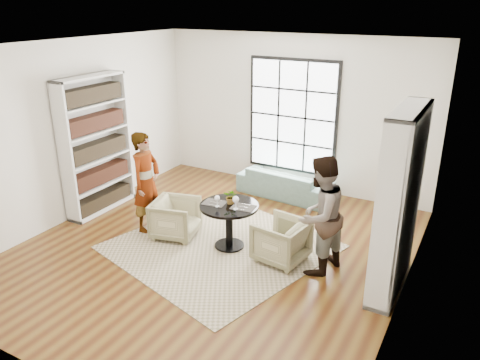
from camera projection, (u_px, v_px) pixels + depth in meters
The scene contains 16 objects.
ground at pixel (214, 249), 7.17m from camera, with size 6.00×6.00×0.00m, color brown.
room_shell at pixel (231, 161), 7.16m from camera, with size 6.00×6.01×6.00m.
rug at pixel (221, 247), 7.21m from camera, with size 2.83×2.83×0.01m, color tan.
pedestal_table at pixel (229, 217), 7.04m from camera, with size 0.89×0.89×0.71m.
sofa at pixel (285, 183), 9.02m from camera, with size 1.82×0.71×0.53m, color #779F98.
armchair_left at pixel (176, 218), 7.45m from camera, with size 0.67×0.69×0.63m, color tan.
armchair_right at pixel (281, 241), 6.75m from camera, with size 0.68×0.70×0.63m, color tan.
person_left at pixel (146, 182), 7.51m from camera, with size 0.60×0.40×1.66m, color gray.
person_right at pixel (320, 216), 6.31m from camera, with size 0.82×0.64×1.68m, color gray.
placemat_left at pixel (215, 203), 7.03m from camera, with size 0.34×0.26×0.01m, color #2A2724.
placemat_right at pixel (243, 207), 6.88m from camera, with size 0.34×0.26×0.01m, color #2A2724.
cutlery_left at pixel (215, 202), 7.03m from camera, with size 0.14×0.22×0.01m, color silver, non-canonical shape.
cutlery_right at pixel (243, 207), 6.87m from camera, with size 0.14×0.22×0.01m, color silver, non-canonical shape.
wine_glass_left at pixel (217, 199), 6.86m from camera, with size 0.08×0.08×0.18m.
wine_glass_right at pixel (236, 200), 6.77m from camera, with size 0.10×0.10×0.21m.
flower_centerpiece at pixel (231, 196), 6.97m from camera, with size 0.21×0.18×0.23m, color gray.
Camera 1 is at (3.38, -5.34, 3.56)m, focal length 35.00 mm.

